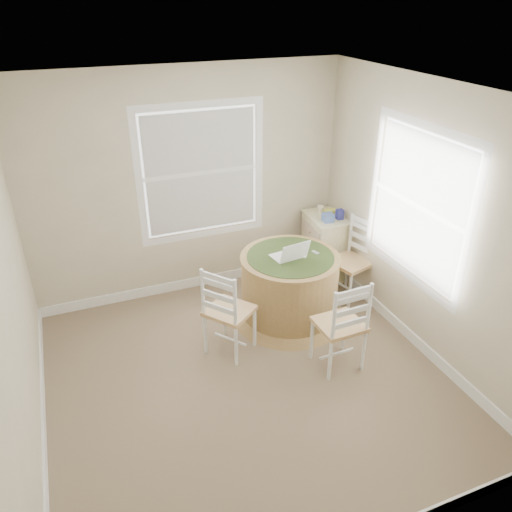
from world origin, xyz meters
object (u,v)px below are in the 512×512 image
round_table (289,284)px  chair_near (339,324)px  chair_right (350,262)px  corner_chest (325,246)px  laptop (289,255)px  chair_left (229,310)px

round_table → chair_near: bearing=-101.5°
chair_right → corner_chest: size_ratio=1.17×
chair_near → corner_chest: size_ratio=1.17×
laptop → corner_chest: 1.16m
round_table → chair_left: 0.85m
round_table → chair_left: chair_left is taller
chair_near → round_table: bearing=-85.8°
round_table → laptop: bearing=-154.1°
chair_near → laptop: bearing=-84.3°
corner_chest → chair_right: bearing=-86.8°
chair_right → laptop: size_ratio=2.59×
chair_near → corner_chest: chair_near is taller
chair_near → chair_right: bearing=-127.5°
round_table → chair_near: (0.09, -0.90, 0.06)m
chair_left → chair_right: (1.61, 0.41, 0.00)m
chair_right → corner_chest: (-0.00, 0.58, -0.07)m
chair_left → chair_right: 1.66m
chair_right → laptop: 0.91m
chair_left → corner_chest: 1.89m
round_table → corner_chest: 1.06m
corner_chest → laptop: bearing=-137.1°
chair_right → corner_chest: bearing=164.4°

